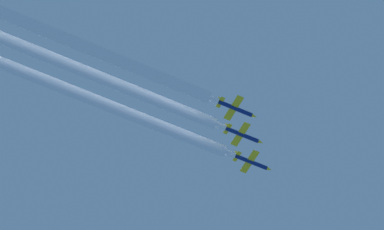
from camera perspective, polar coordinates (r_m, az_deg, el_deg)
jet_lead at (r=261.65m, az=3.51°, el=-2.76°), size 7.85×11.43×2.75m
jet_second_echelon at (r=255.40m, az=2.98°, el=-1.17°), size 7.85×11.43×2.75m
jet_third_echelon at (r=249.17m, az=2.59°, el=0.36°), size 7.85×11.43×2.75m
smoke_trail_lead at (r=250.79m, az=-5.60°, el=0.84°), size 3.15×79.59×3.15m
smoke_trail_second_echelon at (r=245.51m, az=-6.29°, el=2.55°), size 3.15×78.98×3.15m
smoke_trail_third_echelon at (r=240.76m, az=-5.77°, el=3.76°), size 3.15×68.34×3.15m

